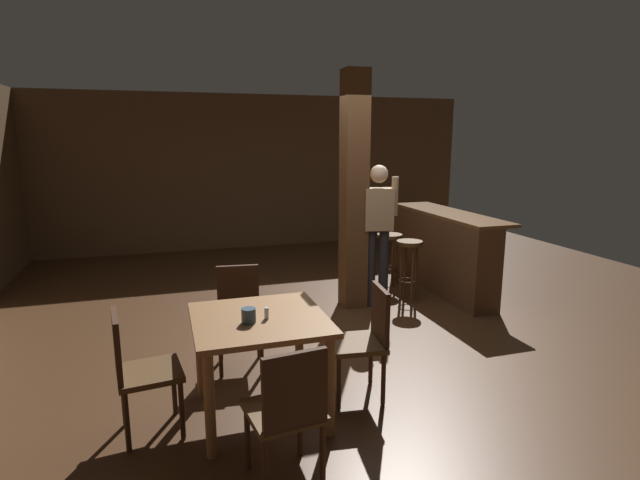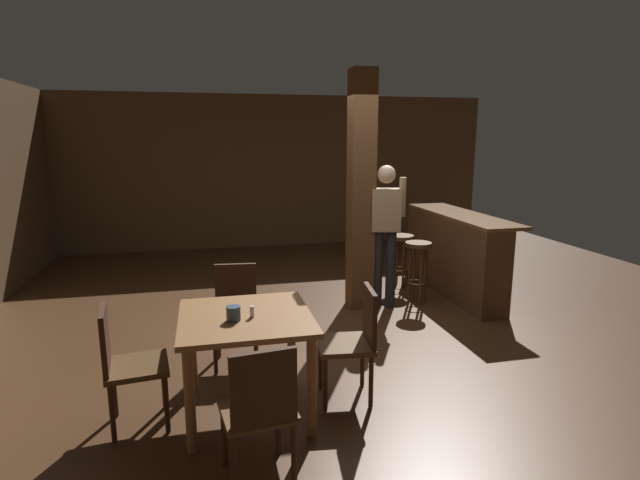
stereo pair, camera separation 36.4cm
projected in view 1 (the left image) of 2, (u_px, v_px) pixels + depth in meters
ground_plane at (344, 330)px, 5.38m from camera, size 10.80×10.80×0.00m
wall_back at (261, 172)px, 9.30m from camera, size 8.00×0.10×2.80m
pillar at (354, 192)px, 5.89m from camera, size 0.28×0.28×2.80m
dining_table at (260, 334)px, 3.61m from camera, size 0.95×0.95×0.77m
chair_south at (288, 409)px, 2.86m from camera, size 0.47×0.47×0.89m
chair_east at (366, 336)px, 3.91m from camera, size 0.47×0.47×0.89m
chair_west at (137, 367)px, 3.38m from camera, size 0.47×0.47×0.89m
chair_north at (239, 311)px, 4.47m from camera, size 0.46×0.46×0.89m
napkin_cup at (249, 315)px, 3.47m from camera, size 0.10×0.10×0.10m
salt_shaker at (267, 313)px, 3.54m from camera, size 0.03×0.03×0.08m
standing_person at (378, 225)px, 5.96m from camera, size 0.47×0.27×1.72m
bar_counter at (441, 251)px, 6.70m from camera, size 0.56×2.15×1.06m
bar_stool_near at (409, 257)px, 6.23m from camera, size 0.32×0.32×0.77m
bar_stool_mid at (389, 247)px, 6.91m from camera, size 0.35×0.35×0.73m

